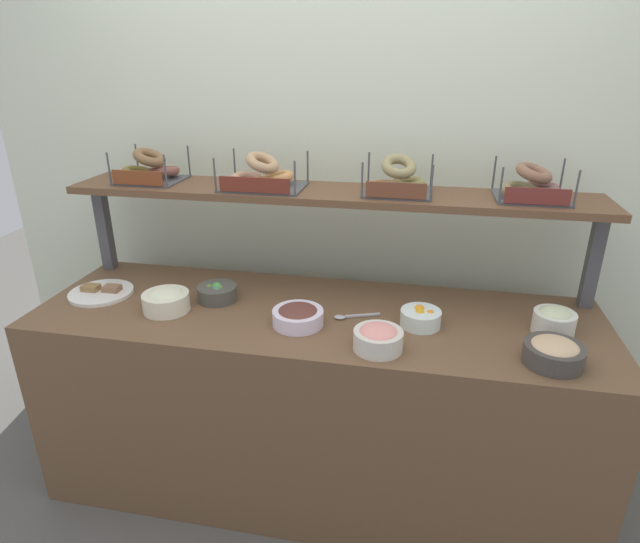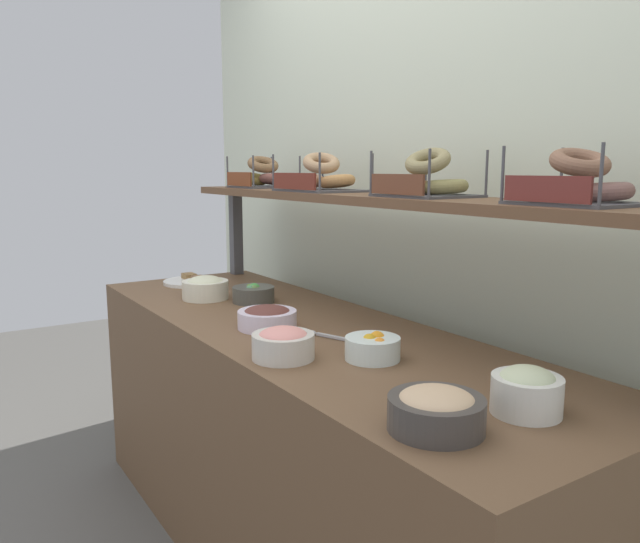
{
  "view_description": "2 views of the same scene",
  "coord_description": "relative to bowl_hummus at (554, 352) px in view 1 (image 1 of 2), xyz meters",
  "views": [
    {
      "loc": [
        0.38,
        -1.81,
        1.79
      ],
      "look_at": [
        0.02,
        0.0,
        1.03
      ],
      "focal_mm": 29.27,
      "sensor_mm": 36.0,
      "label": 1
    },
    {
      "loc": [
        1.69,
        -1.04,
        1.37
      ],
      "look_at": [
        0.04,
        0.04,
        1.04
      ],
      "focal_mm": 34.65,
      "sensor_mm": 36.0,
      "label": 2
    }
  ],
  "objects": [
    {
      "name": "bagel_basket_poppy",
      "position": [
        -0.05,
        0.49,
        0.43
      ],
      "size": [
        0.28,
        0.26,
        0.14
      ],
      "color": "#4C4C51",
      "rests_on": "upper_shelf"
    },
    {
      "name": "ground_plane",
      "position": [
        -0.84,
        0.21,
        -0.89
      ],
      "size": [
        8.0,
        8.0,
        0.0
      ],
      "primitive_type": "plane",
      "color": "#595651"
    },
    {
      "name": "bagel_basket_sesame",
      "position": [
        -1.12,
        0.46,
        0.44
      ],
      "size": [
        0.34,
        0.25,
        0.15
      ],
      "color": "#4C4C51",
      "rests_on": "upper_shelf"
    },
    {
      "name": "bowl_potato_salad",
      "position": [
        -1.43,
        0.11,
        0.0
      ],
      "size": [
        0.18,
        0.18,
        0.09
      ],
      "color": "#EEE9CC",
      "rests_on": "deli_counter"
    },
    {
      "name": "bowl_scallion_spread",
      "position": [
        0.04,
        0.22,
        0.01
      ],
      "size": [
        0.15,
        0.15,
        0.1
      ],
      "color": "white",
      "rests_on": "deli_counter"
    },
    {
      "name": "bowl_fruit_salad",
      "position": [
        -0.43,
        0.18,
        -0.01
      ],
      "size": [
        0.15,
        0.15,
        0.07
      ],
      "color": "white",
      "rests_on": "deli_counter"
    },
    {
      "name": "shelf_riser_right",
      "position": [
        0.22,
        0.48,
        0.16
      ],
      "size": [
        0.05,
        0.05,
        0.4
      ],
      "primitive_type": "cube",
      "color": "#4C4C51",
      "rests_on": "deli_counter"
    },
    {
      "name": "shelf_riser_left",
      "position": [
        -1.9,
        0.48,
        0.16
      ],
      "size": [
        0.05,
        0.05,
        0.4
      ],
      "primitive_type": "cube",
      "color": "#4C4C51",
      "rests_on": "deli_counter"
    },
    {
      "name": "bowl_chocolate_spread",
      "position": [
        -0.89,
        0.1,
        -0.01
      ],
      "size": [
        0.19,
        0.19,
        0.07
      ],
      "color": "white",
      "rests_on": "deli_counter"
    },
    {
      "name": "serving_spoon_near_plate",
      "position": [
        -0.7,
        0.19,
        -0.04
      ],
      "size": [
        0.17,
        0.08,
        0.01
      ],
      "color": "#B7B7BC",
      "rests_on": "deli_counter"
    },
    {
      "name": "bowl_hummus",
      "position": [
        0.0,
        0.0,
        0.0
      ],
      "size": [
        0.2,
        0.2,
        0.09
      ],
      "color": "#46403C",
      "rests_on": "deli_counter"
    },
    {
      "name": "bowl_veggie_mix",
      "position": [
        -1.27,
        0.25,
        -0.01
      ],
      "size": [
        0.16,
        0.16,
        0.08
      ],
      "color": "#4D4C44",
      "rests_on": "deli_counter"
    },
    {
      "name": "bagel_basket_everything",
      "position": [
        -0.56,
        0.48,
        0.44
      ],
      "size": [
        0.27,
        0.26,
        0.16
      ],
      "color": "#4C4C51",
      "rests_on": "upper_shelf"
    },
    {
      "name": "bagel_basket_cinnamon_raisin",
      "position": [
        -1.64,
        0.49,
        0.44
      ],
      "size": [
        0.27,
        0.26,
        0.15
      ],
      "color": "#4C4C51",
      "rests_on": "upper_shelf"
    },
    {
      "name": "serving_plate_white",
      "position": [
        -1.77,
        0.2,
        -0.03
      ],
      "size": [
        0.26,
        0.26,
        0.04
      ],
      "color": "white",
      "rests_on": "deli_counter"
    },
    {
      "name": "deli_counter",
      "position": [
        -0.84,
        0.21,
        -0.47
      ],
      "size": [
        2.24,
        0.7,
        0.85
      ],
      "primitive_type": "cube",
      "color": "brown",
      "rests_on": "ground_plane"
    },
    {
      "name": "upper_shelf",
      "position": [
        -0.84,
        0.48,
        0.37
      ],
      "size": [
        2.2,
        0.32,
        0.03
      ],
      "primitive_type": "cube",
      "color": "brown",
      "rests_on": "shelf_riser_left"
    },
    {
      "name": "bowl_lox_spread",
      "position": [
        -0.57,
        -0.02,
        0.0
      ],
      "size": [
        0.17,
        0.17,
        0.09
      ],
      "color": "silver",
      "rests_on": "deli_counter"
    },
    {
      "name": "back_wall",
      "position": [
        -0.84,
        0.76,
        0.31
      ],
      "size": [
        3.44,
        0.06,
        2.4
      ],
      "primitive_type": "cube",
      "color": "silver",
      "rests_on": "ground_plane"
    }
  ]
}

